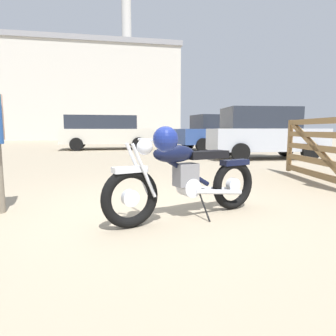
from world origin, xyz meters
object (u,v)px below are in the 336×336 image
(vintage_motorcycle, at_px, (185,177))
(white_estate_far, at_px, (263,133))
(timber_gate, at_px, (325,147))
(dark_sedan_left, at_px, (224,131))
(blue_hatchback_right, at_px, (105,131))

(vintage_motorcycle, relative_size, white_estate_far, 0.49)
(timber_gate, distance_m, white_estate_far, 4.95)
(timber_gate, xyz_separation_m, white_estate_far, (1.60, 4.68, 0.21))
(vintage_motorcycle, bearing_deg, timber_gate, -172.40)
(white_estate_far, bearing_deg, timber_gate, -101.16)
(vintage_motorcycle, bearing_deg, dark_sedan_left, -133.69)
(vintage_motorcycle, relative_size, dark_sedan_left, 0.42)
(white_estate_far, bearing_deg, vintage_motorcycle, -120.26)
(white_estate_far, bearing_deg, blue_hatchback_right, 136.56)
(blue_hatchback_right, relative_size, dark_sedan_left, 0.99)
(vintage_motorcycle, distance_m, white_estate_far, 7.79)
(timber_gate, distance_m, dark_sedan_left, 9.54)
(dark_sedan_left, relative_size, white_estate_far, 1.18)
(vintage_motorcycle, distance_m, blue_hatchback_right, 12.60)
(blue_hatchback_right, bearing_deg, timber_gate, -69.99)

